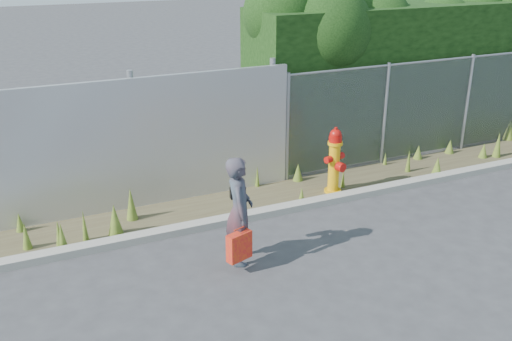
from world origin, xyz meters
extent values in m
plane|color=#373739|center=(0.00, 0.00, 0.00)|extent=(80.00, 80.00, 0.00)
cube|color=gray|center=(0.00, 1.80, 0.06)|extent=(16.00, 0.22, 0.12)
cube|color=#483F29|center=(0.00, 2.40, 0.01)|extent=(16.00, 1.20, 0.01)
cone|color=#47621D|center=(-2.76, 2.12, 0.26)|extent=(0.09, 0.09, 0.51)
cone|color=#47621D|center=(0.42, 2.93, 0.20)|extent=(0.08, 0.08, 0.41)
cone|color=#47621D|center=(1.23, 2.87, 0.17)|extent=(0.19, 0.19, 0.35)
cone|color=#47621D|center=(-3.63, 2.84, 0.16)|extent=(0.14, 0.14, 0.32)
cone|color=#47621D|center=(5.31, 2.37, 0.16)|extent=(0.18, 0.18, 0.31)
cone|color=#47621D|center=(0.82, 1.99, 0.14)|extent=(0.12, 0.12, 0.28)
cone|color=#47621D|center=(6.72, 3.03, 0.24)|extent=(0.24, 0.24, 0.49)
cone|color=#47621D|center=(3.74, 1.97, 0.19)|extent=(0.21, 0.21, 0.39)
cone|color=#47621D|center=(-2.31, 2.13, 0.25)|extent=(0.23, 0.23, 0.51)
cone|color=#47621D|center=(-1.97, 2.54, 0.27)|extent=(0.19, 0.19, 0.55)
cone|color=#47621D|center=(4.87, 2.87, 0.15)|extent=(0.19, 0.19, 0.30)
cone|color=#47621D|center=(1.82, 2.25, 0.17)|extent=(0.09, 0.09, 0.34)
cone|color=#47621D|center=(3.39, 2.38, 0.23)|extent=(0.10, 0.10, 0.45)
cone|color=#47621D|center=(5.60, 2.29, 0.27)|extent=(0.17, 0.17, 0.53)
cone|color=#47621D|center=(-3.57, 2.22, 0.21)|extent=(0.14, 0.14, 0.42)
cone|color=#47621D|center=(-3.10, 2.00, 0.21)|extent=(0.15, 0.15, 0.43)
cone|color=#47621D|center=(3.21, 2.88, 0.14)|extent=(0.08, 0.08, 0.27)
cone|color=#47621D|center=(4.03, 2.87, 0.15)|extent=(0.19, 0.19, 0.30)
cone|color=#47621D|center=(-3.14, 2.02, 0.23)|extent=(0.12, 0.12, 0.47)
cube|color=#B1B3B9|center=(-3.25, 3.00, 1.10)|extent=(8.50, 0.08, 2.20)
cylinder|color=gray|center=(-1.70, 3.12, 1.15)|extent=(0.10, 0.10, 2.30)
cylinder|color=gray|center=(0.80, 3.12, 1.15)|extent=(0.10, 0.10, 2.30)
cube|color=gray|center=(4.25, 3.00, 1.00)|extent=(6.50, 0.03, 2.00)
cylinder|color=gray|center=(4.25, 3.00, 2.00)|extent=(6.50, 0.04, 0.04)
cylinder|color=gray|center=(1.05, 3.00, 1.02)|extent=(0.07, 0.07, 2.05)
cylinder|color=gray|center=(3.20, 3.00, 1.02)|extent=(0.07, 0.07, 2.05)
cylinder|color=gray|center=(5.30, 3.00, 1.02)|extent=(0.07, 0.07, 2.05)
cube|color=black|center=(4.55, 4.00, 1.50)|extent=(7.30, 1.60, 3.00)
sphere|color=black|center=(1.50, 4.20, 2.91)|extent=(1.47, 1.47, 1.47)
sphere|color=black|center=(2.30, 3.88, 2.60)|extent=(1.81, 1.81, 1.81)
sphere|color=black|center=(2.91, 4.19, 2.84)|extent=(1.28, 1.28, 1.28)
sphere|color=black|center=(3.60, 4.10, 2.52)|extent=(1.63, 1.63, 1.63)
sphere|color=black|center=(4.75, 4.29, 2.32)|extent=(1.20, 1.20, 1.20)
sphere|color=black|center=(5.28, 4.00, 2.45)|extent=(1.39, 1.39, 1.39)
sphere|color=black|center=(6.35, 4.16, 2.72)|extent=(1.30, 1.30, 1.30)
sphere|color=black|center=(6.99, 3.85, 2.76)|extent=(1.15, 1.15, 1.15)
cylinder|color=#E7A50C|center=(1.54, 2.14, 0.03)|extent=(0.30, 0.30, 0.06)
cylinder|color=#E7A50C|center=(1.54, 2.14, 0.46)|extent=(0.19, 0.19, 0.92)
cylinder|color=#E7A50C|center=(1.54, 2.14, 0.94)|extent=(0.26, 0.26, 0.05)
cylinder|color=#B20F0A|center=(1.54, 2.14, 1.01)|extent=(0.23, 0.23, 0.11)
sphere|color=#B20F0A|center=(1.54, 2.14, 1.09)|extent=(0.20, 0.20, 0.20)
cylinder|color=#B20F0A|center=(1.54, 2.14, 1.20)|extent=(0.05, 0.05, 0.05)
cylinder|color=#B20F0A|center=(1.39, 2.14, 0.67)|extent=(0.11, 0.12, 0.12)
cylinder|color=#B20F0A|center=(1.69, 2.14, 0.67)|extent=(0.11, 0.12, 0.12)
cylinder|color=#B20F0A|center=(1.54, 1.99, 0.54)|extent=(0.16, 0.13, 0.16)
imported|color=#105866|center=(-0.88, 0.67, 0.77)|extent=(0.54, 0.66, 1.54)
cube|color=red|center=(-0.99, 0.42, 0.38)|extent=(0.36, 0.13, 0.40)
cylinder|color=red|center=(-0.99, 0.42, 0.64)|extent=(0.17, 0.02, 0.02)
cube|color=black|center=(-0.81, 0.90, 0.94)|extent=(0.21, 0.09, 0.16)
camera|label=1|loc=(-3.56, -5.78, 4.14)|focal=40.00mm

